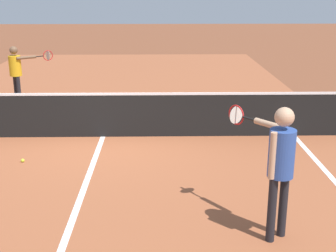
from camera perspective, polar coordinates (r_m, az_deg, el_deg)
The scene contains 7 objects.
ground_plane at distance 9.95m, azimuth -8.06°, elevation -1.32°, with size 60.00×60.00×0.00m, color brown.
court_surface_inbounds at distance 9.95m, azimuth -8.06°, elevation -1.32°, with size 10.62×24.40×0.00m, color #9E5433.
line_center_service at distance 7.02m, azimuth -11.09°, elevation -9.54°, with size 0.10×6.40×0.01m, color white.
net at distance 9.81m, azimuth -8.17°, elevation 1.41°, with size 11.08×0.09×1.07m.
player_near at distance 5.79m, azimuth 13.64°, elevation -3.89°, with size 0.69×1.13×1.73m.
player_far at distance 13.11m, azimuth -18.25°, elevation 6.78°, with size 1.09×0.64×1.56m.
tennis_ball_near_net at distance 8.86m, azimuth -17.55°, elevation -4.09°, with size 0.07×0.07×0.07m, color #CCE033.
Camera 1 is at (1.21, -9.38, 3.11)m, focal length 49.23 mm.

